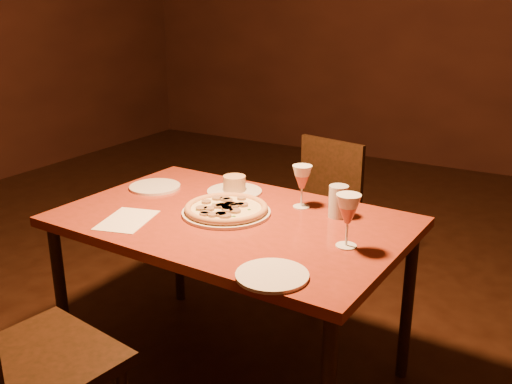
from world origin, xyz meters
The scene contains 12 objects.
floor centered at (0.00, 0.00, 0.00)m, with size 7.00×7.00×0.00m, color black.
dining_table centered at (0.22, -0.13, 0.64)m, with size 1.34×0.90×0.70m.
chair_near centered at (0.03, -1.01, 0.51)m, with size 0.49×0.49×0.90m.
chair_far centered at (0.19, 0.75, 0.45)m, with size 0.46×0.46×0.80m.
pizza_plate centered at (0.18, -0.11, 0.72)m, with size 0.35×0.35×0.04m.
ramekin_saucer centered at (0.07, 0.12, 0.72)m, with size 0.24×0.24×0.08m.
wine_glass_far centered at (0.40, 0.10, 0.79)m, with size 0.08×0.08×0.17m, color #AE5948, non-canonical shape.
wine_glass_right centered at (0.70, -0.17, 0.79)m, with size 0.08×0.08×0.18m, color #AE5948, non-canonical shape.
water_tumbler centered at (0.57, 0.08, 0.76)m, with size 0.07×0.07×0.12m, color #AAB4BA.
side_plate_left centered at (-0.27, 0.00, 0.71)m, with size 0.22×0.22×0.01m, color silver.
side_plate_near centered at (0.59, -0.49, 0.71)m, with size 0.22×0.22×0.01m, color silver.
menu_card centered at (-0.11, -0.36, 0.70)m, with size 0.17×0.24×0.00m, color silver.
Camera 1 is at (1.33, -1.85, 1.49)m, focal length 40.00 mm.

